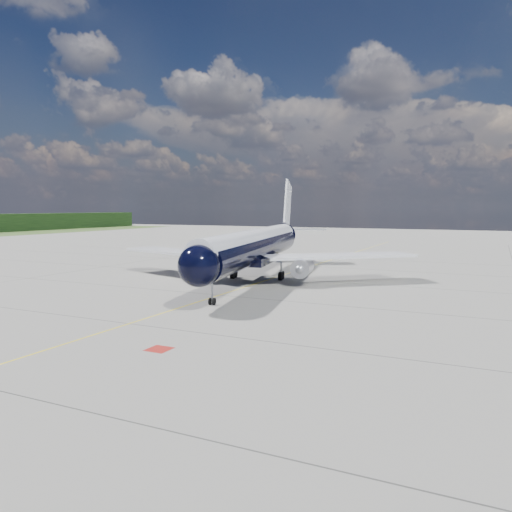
# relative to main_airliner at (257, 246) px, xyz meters

# --- Properties ---
(ground) EXTENTS (320.00, 320.00, 0.00)m
(ground) POSITION_rel_main_airliner_xyz_m (1.59, 7.14, -4.52)
(ground) COLOR gray
(ground) RESTS_ON ground
(taxiway_centerline) EXTENTS (0.16, 160.00, 0.01)m
(taxiway_centerline) POSITION_rel_main_airliner_xyz_m (1.59, 2.14, -4.52)
(taxiway_centerline) COLOR yellow
(taxiway_centerline) RESTS_ON ground
(red_marking) EXTENTS (1.60, 1.60, 0.01)m
(red_marking) POSITION_rel_main_airliner_xyz_m (8.39, -32.86, -4.52)
(red_marking) COLOR maroon
(red_marking) RESTS_ON ground
(main_airliner) EXTENTS (40.58, 50.03, 14.56)m
(main_airliner) POSITION_rel_main_airliner_xyz_m (0.00, 0.00, 0.00)
(main_airliner) COLOR black
(main_airliner) RESTS_ON ground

